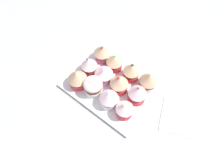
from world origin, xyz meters
TOP-DOWN VIEW (x-y plane):
  - ground_plane at (0.00, 0.00)cm, footprint 180.00×180.00cm
  - baking_tray at (0.00, 0.00)cm, footprint 30.13×23.83cm
  - cupcake_0 at (-9.28, -7.05)cm, footprint 6.54×6.54cm
  - cupcake_1 at (-3.38, -5.88)cm, footprint 6.44×6.44cm
  - cupcake_2 at (3.52, -6.24)cm, footprint 6.26×6.26cm
  - cupcake_3 at (9.80, -6.21)cm, footprint 5.68×5.68cm
  - cupcake_4 at (-9.72, -0.55)cm, footprint 5.71×5.71cm
  - cupcake_5 at (-3.57, -0.46)cm, footprint 6.37×6.37cm
  - cupcake_6 at (2.94, -0.37)cm, footprint 6.15×6.15cm
  - cupcake_7 at (9.82, 0.63)cm, footprint 6.06×6.06cm
  - cupcake_8 at (-9.56, 6.55)cm, footprint 6.16×6.16cm
  - cupcake_9 at (-3.74, 6.15)cm, footprint 5.89×5.89cm
  - cupcake_10 at (3.45, 6.35)cm, footprint 5.79×5.79cm
  - cupcake_11 at (10.11, 6.85)cm, footprint 6.16×6.16cm
  - napkin at (24.10, 4.25)cm, footprint 14.38×15.36cm

SIDE VIEW (x-z plane):
  - ground_plane at x=0.00cm, z-range -3.00..0.00cm
  - napkin at x=24.10cm, z-range 0.00..0.60cm
  - baking_tray at x=0.00cm, z-range 0.00..1.20cm
  - cupcake_1 at x=-3.38cm, z-range 1.13..8.01cm
  - cupcake_9 at x=-3.74cm, z-range 1.15..8.05cm
  - cupcake_3 at x=9.80cm, z-range 1.20..8.30cm
  - cupcake_8 at x=-9.56cm, z-range 1.20..8.43cm
  - cupcake_10 at x=3.45cm, z-range 1.14..8.50cm
  - cupcake_5 at x=-3.57cm, z-range 1.23..8.47cm
  - cupcake_4 at x=-9.72cm, z-range 1.16..8.57cm
  - cupcake_6 at x=2.94cm, z-range 1.10..8.77cm
  - cupcake_2 at x=3.52cm, z-range 1.33..8.76cm
  - cupcake_11 at x=10.11cm, z-range 1.26..8.88cm
  - cupcake_7 at x=9.82cm, z-range 1.14..9.10cm
  - cupcake_0 at x=-9.28cm, z-range 1.40..8.97cm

